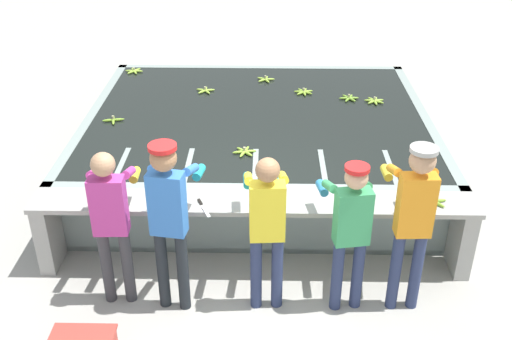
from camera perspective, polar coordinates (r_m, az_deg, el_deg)
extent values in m
plane|color=#A3A099|center=(6.31, -0.24, -10.39)|extent=(80.00, 80.00, 0.00)
cube|color=gray|center=(8.27, 0.15, 0.29)|extent=(4.50, 3.85, 0.06)
cube|color=gray|center=(6.48, -0.14, -4.70)|extent=(4.50, 0.12, 0.82)
cube|color=gray|center=(9.80, 0.34, 7.51)|extent=(4.50, 0.12, 0.82)
cube|color=gray|center=(8.42, -14.96, 2.70)|extent=(0.12, 3.85, 0.82)
cube|color=gray|center=(8.35, 15.37, 2.43)|extent=(0.12, 3.85, 0.82)
cube|color=black|center=(8.08, 0.15, 2.83)|extent=(4.26, 3.61, 0.76)
cube|color=gray|center=(7.05, -12.35, -2.38)|extent=(0.06, 0.80, 0.82)
cube|color=gray|center=(6.92, -6.29, -2.48)|extent=(0.06, 0.80, 0.82)
cube|color=gray|center=(6.86, -0.06, -2.57)|extent=(0.06, 0.80, 0.82)
cube|color=gray|center=(6.89, 6.20, -2.62)|extent=(0.06, 0.80, 0.82)
cube|color=gray|center=(7.00, 12.34, -2.63)|extent=(0.06, 0.80, 0.82)
cube|color=#9E9E99|center=(6.03, -0.20, -3.15)|extent=(4.50, 0.45, 0.05)
cube|color=#9E9E99|center=(6.66, -19.15, -5.78)|extent=(0.16, 0.41, 0.77)
cube|color=#9E9E99|center=(6.58, 19.01, -6.21)|extent=(0.16, 0.41, 0.77)
cylinder|color=#38383D|center=(6.00, -14.02, -8.90)|extent=(0.11, 0.11, 0.81)
cylinder|color=#38383D|center=(5.96, -12.13, -8.95)|extent=(0.11, 0.11, 0.81)
cube|color=#BC388E|center=(5.59, -13.86, -3.32)|extent=(0.33, 0.18, 0.57)
sphere|color=tan|center=(5.38, -14.39, 0.52)|extent=(0.22, 0.22, 0.22)
cylinder|color=#BC388E|center=(5.74, -15.16, -0.27)|extent=(0.09, 0.31, 0.18)
cylinder|color=gold|center=(6.03, -14.45, -0.48)|extent=(0.09, 0.20, 0.08)
cylinder|color=#BC388E|center=(5.67, -12.02, -0.26)|extent=(0.09, 0.31, 0.18)
cylinder|color=gold|center=(5.96, -11.46, -0.46)|extent=(0.09, 0.20, 0.08)
cylinder|color=#1E2328|center=(5.82, -8.88, -9.28)|extent=(0.11, 0.11, 0.87)
cylinder|color=#1E2328|center=(5.77, -6.97, -9.54)|extent=(0.11, 0.11, 0.87)
cube|color=blue|center=(5.37, -8.47, -3.19)|extent=(0.34, 0.22, 0.62)
sphere|color=#9E704C|center=(5.14, -8.83, 1.11)|extent=(0.24, 0.24, 0.24)
cylinder|color=red|center=(5.09, -8.92, 2.18)|extent=(0.25, 0.25, 0.04)
cylinder|color=blue|center=(5.51, -9.42, 0.31)|extent=(0.13, 0.32, 0.18)
cylinder|color=#1EA3AD|center=(5.79, -8.50, 0.05)|extent=(0.11, 0.21, 0.08)
cylinder|color=blue|center=(5.41, -6.22, 0.02)|extent=(0.13, 0.32, 0.18)
cylinder|color=#1EA3AD|center=(5.70, -5.45, -0.23)|extent=(0.11, 0.21, 0.08)
cylinder|color=navy|center=(5.76, 0.01, -9.73)|extent=(0.11, 0.11, 0.80)
cylinder|color=navy|center=(5.77, 2.02, -9.66)|extent=(0.11, 0.11, 0.80)
cube|color=yellow|center=(5.36, 1.08, -3.96)|extent=(0.33, 0.19, 0.57)
sphere|color=#9E704C|center=(5.14, 1.12, 0.00)|extent=(0.22, 0.22, 0.22)
cylinder|color=yellow|center=(5.46, -0.74, -0.82)|extent=(0.10, 0.31, 0.18)
cylinder|color=#1EA3AD|center=(5.76, -0.81, -1.00)|extent=(0.10, 0.21, 0.08)
cylinder|color=yellow|center=(5.48, 2.61, -0.74)|extent=(0.10, 0.31, 0.18)
cylinder|color=#1EA3AD|center=(5.78, 2.36, -0.93)|extent=(0.10, 0.21, 0.08)
cylinder|color=navy|center=(5.80, 7.73, -9.95)|extent=(0.11, 0.11, 0.77)
cylinder|color=navy|center=(5.86, 9.64, -9.72)|extent=(0.11, 0.11, 0.77)
cube|color=#38995B|center=(5.44, 9.20, -4.44)|extent=(0.34, 0.22, 0.54)
sphere|color=tan|center=(5.23, 9.54, -0.73)|extent=(0.21, 0.21, 0.21)
cylinder|color=red|center=(5.19, 9.62, 0.17)|extent=(0.22, 0.22, 0.04)
cylinder|color=#38995B|center=(5.51, 7.02, -1.55)|extent=(0.13, 0.32, 0.18)
cylinder|color=teal|center=(5.80, 6.30, -1.71)|extent=(0.12, 0.21, 0.08)
cylinder|color=#38995B|center=(5.59, 10.19, -1.30)|extent=(0.13, 0.32, 0.18)
cylinder|color=teal|center=(5.88, 9.33, -1.47)|extent=(0.12, 0.21, 0.08)
cylinder|color=navy|center=(5.89, 13.11, -9.34)|extent=(0.11, 0.11, 0.86)
cylinder|color=navy|center=(5.94, 15.01, -9.24)|extent=(0.11, 0.11, 0.86)
cube|color=orange|center=(5.50, 14.97, -3.27)|extent=(0.33, 0.18, 0.61)
sphere|color=tan|center=(5.28, 15.58, 0.87)|extent=(0.23, 0.23, 0.23)
cylinder|color=#9E9E99|center=(5.23, 15.74, 1.89)|extent=(0.24, 0.24, 0.04)
cylinder|color=orange|center=(5.55, 13.03, -0.03)|extent=(0.09, 0.31, 0.18)
cylinder|color=gold|center=(5.84, 12.32, -0.25)|extent=(0.09, 0.20, 0.08)
cylinder|color=orange|center=(5.64, 16.19, 0.01)|extent=(0.09, 0.31, 0.18)
cylinder|color=gold|center=(5.93, 15.33, -0.21)|extent=(0.09, 0.20, 0.08)
ellipsoid|color=#93BC3D|center=(8.46, 10.84, 6.51)|extent=(0.17, 0.06, 0.04)
ellipsoid|color=#93BC3D|center=(8.42, 10.98, 6.38)|extent=(0.15, 0.14, 0.04)
ellipsoid|color=#93BC3D|center=(8.41, 11.30, 6.33)|extent=(0.05, 0.17, 0.04)
ellipsoid|color=#93BC3D|center=(8.44, 11.55, 6.38)|extent=(0.16, 0.13, 0.04)
ellipsoid|color=#93BC3D|center=(8.49, 11.55, 6.51)|extent=(0.17, 0.08, 0.04)
ellipsoid|color=#93BC3D|center=(8.51, 11.30, 6.60)|extent=(0.10, 0.17, 0.04)
ellipsoid|color=#93BC3D|center=(8.50, 10.98, 6.60)|extent=(0.12, 0.17, 0.04)
cylinder|color=tan|center=(8.45, 11.24, 6.70)|extent=(0.03, 0.03, 0.04)
ellipsoid|color=#9EC642|center=(9.57, -11.45, 9.12)|extent=(0.11, 0.17, 0.04)
ellipsoid|color=#9EC642|center=(9.61, -11.22, 9.22)|extent=(0.17, 0.05, 0.04)
ellipsoid|color=#9EC642|center=(9.66, -11.30, 9.32)|extent=(0.13, 0.16, 0.04)
ellipsoid|color=#9EC642|center=(9.67, -11.62, 9.32)|extent=(0.11, 0.17, 0.04)
ellipsoid|color=#9EC642|center=(9.64, -11.85, 9.22)|extent=(0.17, 0.05, 0.04)
ellipsoid|color=#9EC642|center=(9.59, -11.77, 9.12)|extent=(0.13, 0.16, 0.04)
cylinder|color=tan|center=(9.61, -11.56, 9.42)|extent=(0.03, 0.03, 0.04)
ellipsoid|color=#7FAD33|center=(7.98, -13.43, 4.81)|extent=(0.07, 0.17, 0.04)
ellipsoid|color=#7FAD33|center=(7.94, -13.83, 4.62)|extent=(0.17, 0.07, 0.04)
ellipsoid|color=#7FAD33|center=(7.88, -13.44, 4.49)|extent=(0.07, 0.17, 0.04)
ellipsoid|color=#7FAD33|center=(7.93, -13.04, 4.69)|extent=(0.17, 0.07, 0.04)
cylinder|color=tan|center=(7.92, -13.46, 4.89)|extent=(0.03, 0.03, 0.04)
ellipsoid|color=#9EC642|center=(9.09, 1.25, 8.63)|extent=(0.17, 0.05, 0.04)
ellipsoid|color=#9EC642|center=(9.14, 0.98, 8.74)|extent=(0.07, 0.17, 0.04)
ellipsoid|color=#9EC642|center=(9.11, 0.60, 8.69)|extent=(0.16, 0.12, 0.04)
ellipsoid|color=#9EC642|center=(9.05, 0.64, 8.54)|extent=(0.15, 0.14, 0.04)
ellipsoid|color=#9EC642|center=(9.04, 1.04, 8.51)|extent=(0.10, 0.17, 0.04)
cylinder|color=tan|center=(9.07, 0.90, 8.83)|extent=(0.03, 0.03, 0.04)
ellipsoid|color=#8CB738|center=(6.93, -0.66, 1.79)|extent=(0.17, 0.07, 0.04)
ellipsoid|color=#8CB738|center=(6.96, -0.95, 1.95)|extent=(0.09, 0.17, 0.04)
ellipsoid|color=#8CB738|center=(6.96, -1.39, 1.91)|extent=(0.14, 0.15, 0.04)
ellipsoid|color=#8CB738|center=(6.91, -1.56, 1.72)|extent=(0.17, 0.07, 0.04)
ellipsoid|color=#8CB738|center=(6.87, -1.27, 1.56)|extent=(0.09, 0.17, 0.04)
ellipsoid|color=#8CB738|center=(6.88, -0.82, 1.59)|extent=(0.14, 0.15, 0.04)
cylinder|color=tan|center=(6.90, -1.11, 2.02)|extent=(0.03, 0.03, 0.04)
ellipsoid|color=#9EC642|center=(8.72, -5.19, 7.60)|extent=(0.17, 0.09, 0.04)
ellipsoid|color=#9EC642|center=(8.66, -5.12, 7.45)|extent=(0.13, 0.15, 0.04)
ellipsoid|color=#9EC642|center=(8.65, -4.70, 7.44)|extent=(0.12, 0.16, 0.04)
ellipsoid|color=#9EC642|center=(8.70, -4.51, 7.59)|extent=(0.17, 0.08, 0.04)
ellipsoid|color=#9EC642|center=(8.74, -4.81, 7.68)|extent=(0.04, 0.17, 0.04)
cylinder|color=tan|center=(8.68, -4.88, 7.77)|extent=(0.03, 0.03, 0.04)
ellipsoid|color=#75A333|center=(8.46, 9.08, 6.65)|extent=(0.12, 0.16, 0.04)
ellipsoid|color=#75A333|center=(8.51, 9.21, 6.78)|extent=(0.17, 0.05, 0.04)
ellipsoid|color=#75A333|center=(8.54, 8.96, 6.90)|extent=(0.11, 0.17, 0.04)
ellipsoid|color=#75A333|center=(8.53, 8.60, 6.90)|extent=(0.12, 0.16, 0.04)
ellipsoid|color=#75A333|center=(8.48, 8.47, 6.78)|extent=(0.17, 0.05, 0.04)
ellipsoid|color=#75A333|center=(8.45, 8.71, 6.65)|extent=(0.11, 0.17, 0.04)
cylinder|color=tan|center=(8.48, 8.86, 7.00)|extent=(0.03, 0.03, 0.04)
ellipsoid|color=#8CB738|center=(8.62, 4.89, 7.35)|extent=(0.16, 0.12, 0.04)
ellipsoid|color=#8CB738|center=(8.66, 4.90, 7.46)|extent=(0.17, 0.09, 0.04)
ellipsoid|color=#8CB738|center=(8.69, 4.66, 7.55)|extent=(0.09, 0.17, 0.04)
ellipsoid|color=#8CB738|center=(8.68, 4.35, 7.54)|extent=(0.12, 0.16, 0.04)
ellipsoid|color=#8CB738|center=(8.64, 4.19, 7.44)|extent=(0.17, 0.05, 0.04)
ellipsoid|color=#8CB738|center=(8.60, 4.32, 7.33)|extent=(0.14, 0.15, 0.04)
ellipsoid|color=#8CB738|center=(8.59, 4.63, 7.29)|extent=(0.06, 0.17, 0.04)
cylinder|color=tan|center=(8.63, 4.57, 7.64)|extent=(0.03, 0.03, 0.04)
ellipsoid|color=#7FAD33|center=(6.28, 16.55, -2.62)|extent=(0.09, 0.17, 0.04)
ellipsoid|color=#7FAD33|center=(6.25, 16.10, -2.66)|extent=(0.14, 0.15, 0.04)
ellipsoid|color=#7FAD33|center=(6.21, 16.03, -2.92)|extent=(0.17, 0.06, 0.04)
ellipsoid|color=#7FAD33|center=(6.18, 16.44, -3.12)|extent=(0.09, 0.17, 0.04)
ellipsoid|color=#7FAD33|center=(6.20, 16.90, -3.07)|extent=(0.14, 0.15, 0.04)
ellipsoid|color=#7FAD33|center=(6.25, 16.96, -2.82)|extent=(0.17, 0.06, 0.04)
cylinder|color=tan|center=(6.21, 16.54, -2.59)|extent=(0.03, 0.03, 0.04)
cube|color=silver|center=(5.84, -4.78, -4.00)|extent=(0.11, 0.20, 0.00)
cube|color=black|center=(6.01, -5.35, -3.03)|extent=(0.06, 0.10, 0.02)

